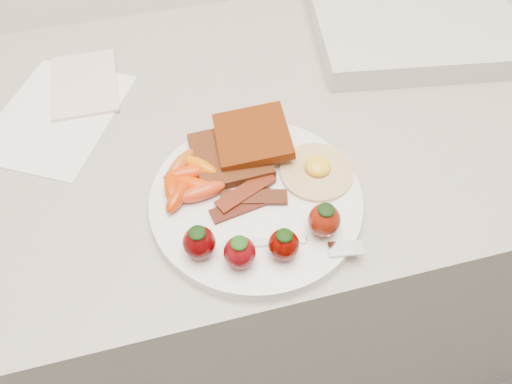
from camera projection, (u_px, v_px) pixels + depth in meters
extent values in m
cube|color=gray|center=(248.00, 263.00, 1.10)|extent=(2.00, 0.60, 0.90)
cylinder|color=white|center=(256.00, 201.00, 0.64)|extent=(0.27, 0.27, 0.02)
cube|color=#341709|center=(230.00, 156.00, 0.66)|extent=(0.10, 0.10, 0.01)
cube|color=#421605|center=(252.00, 136.00, 0.66)|extent=(0.10, 0.10, 0.02)
cylinder|color=beige|center=(316.00, 172.00, 0.65)|extent=(0.13, 0.13, 0.01)
ellipsoid|color=yellow|center=(318.00, 166.00, 0.65)|extent=(0.05, 0.05, 0.02)
cube|color=#370709|center=(243.00, 206.00, 0.62)|extent=(0.09, 0.04, 0.00)
cube|color=black|center=(254.00, 197.00, 0.62)|extent=(0.09, 0.04, 0.00)
cube|color=#320706|center=(246.00, 191.00, 0.63)|extent=(0.09, 0.05, 0.00)
ellipsoid|color=red|center=(185.00, 174.00, 0.64)|extent=(0.06, 0.02, 0.02)
ellipsoid|color=#D93600|center=(195.00, 185.00, 0.63)|extent=(0.06, 0.05, 0.02)
ellipsoid|color=#BC3103|center=(179.00, 195.00, 0.62)|extent=(0.05, 0.06, 0.02)
ellipsoid|color=#DF6500|center=(199.00, 166.00, 0.65)|extent=(0.05, 0.05, 0.02)
ellipsoid|color=#BF5213|center=(181.00, 163.00, 0.65)|extent=(0.05, 0.05, 0.02)
ellipsoid|color=red|center=(202.00, 192.00, 0.62)|extent=(0.06, 0.03, 0.02)
ellipsoid|color=#BF3500|center=(172.00, 187.00, 0.63)|extent=(0.02, 0.06, 0.02)
ellipsoid|color=#480203|center=(199.00, 243.00, 0.57)|extent=(0.04, 0.04, 0.04)
ellipsoid|color=black|center=(197.00, 233.00, 0.55)|extent=(0.02, 0.02, 0.01)
ellipsoid|color=#62060A|center=(240.00, 253.00, 0.56)|extent=(0.04, 0.04, 0.04)
ellipsoid|color=#174810|center=(239.00, 243.00, 0.54)|extent=(0.02, 0.02, 0.01)
ellipsoid|color=#4E0400|center=(284.00, 245.00, 0.57)|extent=(0.04, 0.04, 0.04)
ellipsoid|color=black|center=(284.00, 235.00, 0.55)|extent=(0.02, 0.02, 0.01)
ellipsoid|color=maroon|center=(324.00, 220.00, 0.58)|extent=(0.04, 0.04, 0.04)
ellipsoid|color=black|center=(326.00, 210.00, 0.56)|extent=(0.02, 0.02, 0.01)
cube|color=white|center=(265.00, 242.00, 0.59)|extent=(0.10, 0.03, 0.00)
cube|color=silver|center=(346.00, 248.00, 0.58)|extent=(0.04, 0.03, 0.00)
cube|color=white|center=(57.00, 115.00, 0.74)|extent=(0.25, 0.27, 0.00)
cube|color=silver|center=(84.00, 84.00, 0.78)|extent=(0.10, 0.15, 0.01)
cube|color=beige|center=(413.00, 25.00, 0.84)|extent=(0.37, 0.31, 0.04)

